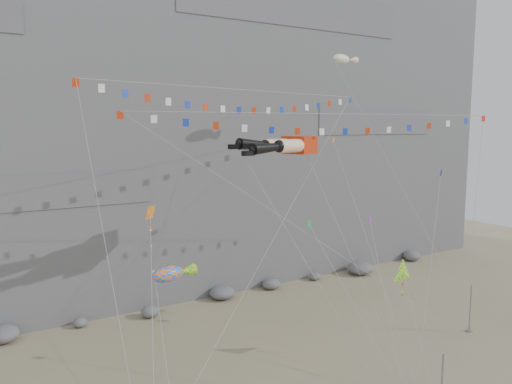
% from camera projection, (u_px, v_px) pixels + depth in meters
% --- Properties ---
extents(ground, '(120.00, 120.00, 0.00)m').
position_uv_depth(ground, '(330.00, 366.00, 36.53)').
color(ground, gray).
rests_on(ground, ground).
extents(cliff, '(80.00, 28.00, 50.00)m').
position_uv_depth(cliff, '(163.00, 64.00, 60.34)').
color(cliff, slate).
rests_on(cliff, ground).
extents(talus_boulders, '(60.00, 3.00, 1.20)m').
position_uv_depth(talus_boulders, '(222.00, 293.00, 50.83)').
color(talus_boulders, slate).
rests_on(talus_boulders, ground).
extents(anchor_pole_center, '(0.12, 0.12, 3.92)m').
position_uv_depth(anchor_pole_center, '(442.00, 384.00, 30.19)').
color(anchor_pole_center, gray).
rests_on(anchor_pole_center, ground).
extents(anchor_pole_right, '(0.12, 0.12, 4.18)m').
position_uv_depth(anchor_pole_right, '(470.00, 308.00, 42.47)').
color(anchor_pole_right, gray).
rests_on(anchor_pole_right, ground).
extents(legs_kite, '(8.43, 15.67, 21.31)m').
position_uv_depth(legs_kite, '(281.00, 146.00, 39.96)').
color(legs_kite, '#B5280B').
rests_on(legs_kite, ground).
extents(flag_banner_upper, '(28.50, 16.87, 28.15)m').
position_uv_depth(flag_banner_upper, '(246.00, 90.00, 41.12)').
color(flag_banner_upper, '#B5280B').
rests_on(flag_banner_upper, ground).
extents(flag_banner_lower, '(34.38, 9.13, 21.52)m').
position_uv_depth(flag_banner_lower, '(334.00, 114.00, 41.04)').
color(flag_banner_lower, '#B5280B').
rests_on(flag_banner_lower, ground).
extents(harlequin_kite, '(3.54, 7.94, 14.08)m').
position_uv_depth(harlequin_kite, '(150.00, 213.00, 31.64)').
color(harlequin_kite, red).
rests_on(harlequin_kite, ground).
extents(fish_windsock, '(3.96, 7.11, 10.34)m').
position_uv_depth(fish_windsock, '(168.00, 274.00, 32.00)').
color(fish_windsock, '#FF650D').
rests_on(fish_windsock, ground).
extents(delta_kite, '(4.93, 6.80, 9.91)m').
position_uv_depth(delta_kite, '(403.00, 274.00, 37.09)').
color(delta_kite, yellow).
rests_on(delta_kite, ground).
extents(blimp_windsock, '(6.46, 14.03, 27.42)m').
position_uv_depth(blimp_windsock, '(342.00, 60.00, 46.54)').
color(blimp_windsock, beige).
rests_on(blimp_windsock, ground).
extents(small_kite_a, '(4.23, 13.73, 20.94)m').
position_uv_depth(small_kite_a, '(240.00, 151.00, 37.59)').
color(small_kite_a, orange).
rests_on(small_kite_a, ground).
extents(small_kite_b, '(6.24, 9.90, 14.41)m').
position_uv_depth(small_kite_b, '(370.00, 221.00, 42.08)').
color(small_kite_b, purple).
rests_on(small_kite_b, ground).
extents(small_kite_c, '(2.67, 8.68, 13.54)m').
position_uv_depth(small_kite_c, '(311.00, 227.00, 34.63)').
color(small_kite_c, '#179632').
rests_on(small_kite_c, ground).
extents(small_kite_d, '(5.12, 15.16, 22.28)m').
position_uv_depth(small_kite_d, '(335.00, 146.00, 44.29)').
color(small_kite_d, '#EAB213').
rests_on(small_kite_d, ground).
extents(small_kite_e, '(10.86, 7.56, 18.21)m').
position_uv_depth(small_kite_e, '(441.00, 177.00, 43.36)').
color(small_kite_e, '#1231A0').
rests_on(small_kite_e, ground).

